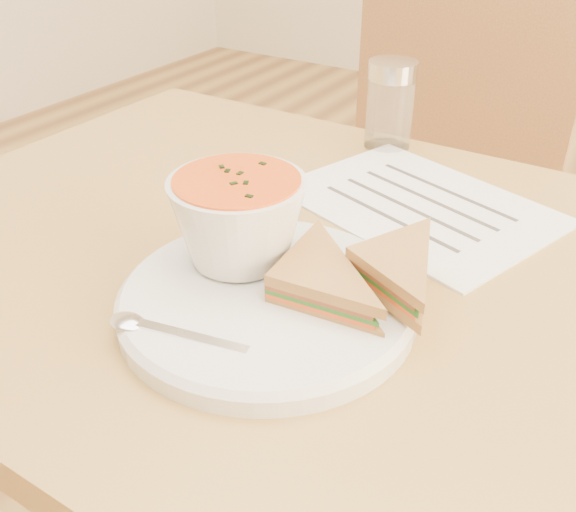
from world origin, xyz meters
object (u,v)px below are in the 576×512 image
Objects in this scene: condiment_shaker at (390,105)px; chair_far at (416,219)px; plate at (267,302)px; dining_table at (310,489)px; soup_bowl at (239,224)px.

chair_far is at bearing 97.80° from condiment_shaker.
plate is 2.25× the size of condiment_shaker.
chair_far reaches higher than dining_table.
soup_bowl reaches higher than dining_table.
plate is (0.11, -0.67, 0.26)m from chair_far.
dining_table is 0.54m from condiment_shaker.
condiment_shaker is at bearing 101.60° from dining_table.
plate is at bearing -30.21° from soup_bowl.
plate is 0.42m from condiment_shaker.
condiment_shaker reaches higher than plate.
soup_bowl is (-0.05, 0.03, 0.05)m from plate.
plate reaches higher than dining_table.
soup_bowl is 1.06× the size of condiment_shaker.
plate is 0.08m from soup_bowl.
condiment_shaker is (-0.06, 0.31, 0.44)m from dining_table.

